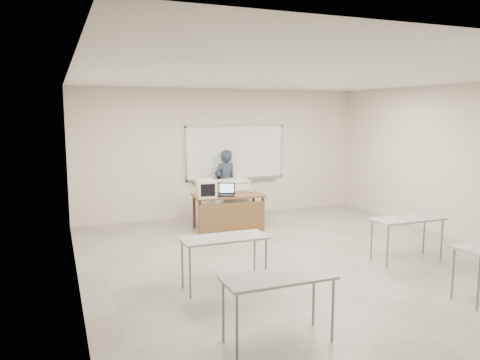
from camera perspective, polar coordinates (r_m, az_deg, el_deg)
name	(u,v)px	position (r m, az deg, el deg)	size (l,w,h in m)	color
floor	(306,264)	(7.83, 8.06, -10.07)	(7.00, 8.00, 0.01)	gray
whiteboard	(236,153)	(11.20, -0.55, 3.28)	(2.48, 0.10, 1.31)	white
student_desks	(357,245)	(6.55, 14.09, -7.71)	(4.40, 2.20, 0.73)	#9D9D97
instructor_desk	(230,205)	(9.71, -1.24, -3.05)	(1.45, 0.72, 0.75)	brown
podium	(232,201)	(10.49, -0.93, -2.57)	(0.68, 0.50, 0.95)	#B8B4B0
crt_monitor	(206,189)	(9.47, -4.16, -1.04)	(0.38, 0.43, 0.36)	beige
laptop	(225,193)	(9.62, -1.78, -1.57)	(0.34, 0.32, 0.25)	black
mouse	(251,191)	(10.02, 1.38, -1.39)	(0.11, 0.07, 0.04)	#A2A4A8
keyboard	(237,179)	(10.54, -0.32, 0.16)	(0.43, 0.14, 0.02)	beige
presenter	(225,183)	(11.03, -1.81, -0.39)	(0.58, 0.38, 1.59)	black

